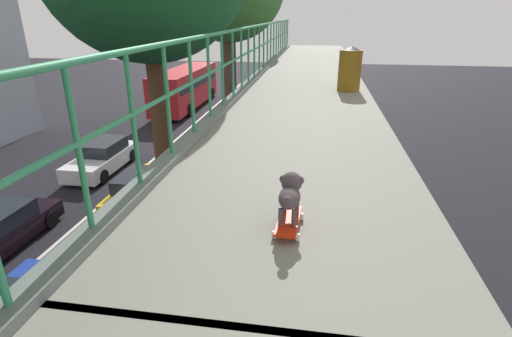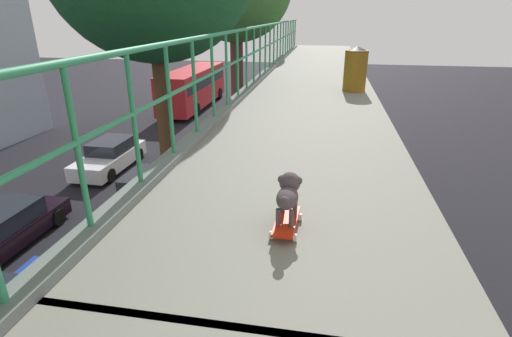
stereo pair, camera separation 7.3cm
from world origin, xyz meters
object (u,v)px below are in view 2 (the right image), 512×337
car_white_sixth (110,156)px  city_bus (193,86)px  car_black_fourth (3,229)px  small_dog (288,192)px  car_blue_third (4,325)px  car_yellow_cab_fifth (152,189)px  litter_bin (355,69)px  toy_skateboard (286,222)px

car_white_sixth → city_bus: bearing=91.5°
car_white_sixth → car_black_fourth: bearing=-88.9°
small_dog → city_bus: bearing=110.5°
car_blue_third → car_yellow_cab_fifth: bearing=88.0°
car_black_fourth → car_white_sixth: 6.87m
car_white_sixth → litter_bin: bearing=-35.9°
car_black_fourth → city_bus: (-0.48, 20.55, 1.11)m
car_blue_third → car_white_sixth: size_ratio=0.96×
car_blue_third → toy_skateboard: bearing=-25.4°
car_black_fourth → toy_skateboard: (9.71, -6.77, 5.00)m
car_blue_third → toy_skateboard: size_ratio=8.70×
car_blue_third → city_bus: bearing=98.8°
city_bus → toy_skateboard: 29.43m
car_black_fourth → toy_skateboard: size_ratio=9.40×
car_blue_third → car_white_sixth: car_blue_third is taller
car_blue_third → toy_skateboard: 8.66m
toy_skateboard → city_bus: bearing=110.5°
car_black_fourth → car_white_sixth: size_ratio=1.03×
city_bus → car_black_fourth: bearing=-88.7°
car_yellow_cab_fifth → toy_skateboard: bearing=-59.1°
city_bus → litter_bin: 24.43m
car_yellow_cab_fifth → litter_bin: size_ratio=4.60×
car_black_fourth → toy_skateboard: toy_skateboard is taller
car_white_sixth → city_bus: 13.73m
small_dog → litter_bin: 5.95m
car_black_fourth → litter_bin: 11.85m
car_yellow_cab_fifth → toy_skateboard: (6.18, -10.33, 4.90)m
car_black_fourth → litter_bin: (10.51, -0.83, 5.40)m
toy_skateboard → litter_bin: (0.80, 5.94, 0.40)m
toy_skateboard → litter_bin: size_ratio=0.54×
car_black_fourth → car_white_sixth: car_white_sixth is taller
car_white_sixth → small_dog: size_ratio=10.68×
toy_skateboard → small_dog: size_ratio=1.17×
car_blue_third → litter_bin: bearing=21.7°
car_black_fourth → car_yellow_cab_fifth: 5.01m
city_bus → small_dog: (10.20, -27.28, 4.11)m
toy_skateboard → small_dog: small_dog is taller
car_blue_third → city_bus: size_ratio=0.42×
toy_skateboard → small_dog: bearing=87.8°
car_white_sixth → toy_skateboard: bearing=-54.2°
car_blue_third → small_dog: bearing=-25.0°
car_yellow_cab_fifth → small_dog: size_ratio=10.06×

